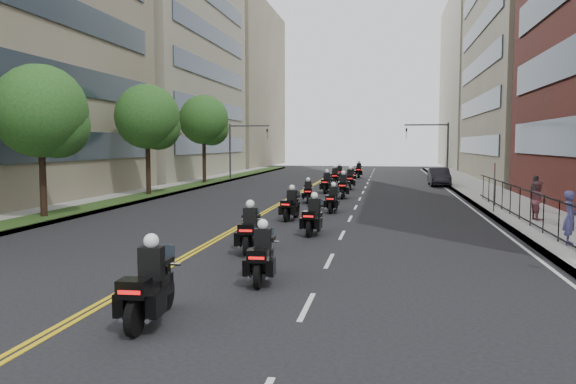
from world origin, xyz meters
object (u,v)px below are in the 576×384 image
motorcycle_10 (335,177)px  motorcycle_5 (333,200)px  motorcycle_1 (262,257)px  motorcycle_11 (352,176)px  motorcycle_4 (291,206)px  motorcycle_8 (327,184)px  pedestrian_b (538,200)px  motorcycle_6 (308,193)px  motorcycle_13 (359,171)px  motorcycle_7 (343,187)px  pedestrian_a (570,218)px  parked_sedan (439,177)px  motorcycle_9 (350,180)px  motorcycle_12 (339,173)px  pedestrian_c (535,192)px  motorcycle_2 (250,232)px  motorcycle_0 (149,289)px  motorcycle_3 (314,218)px

motorcycle_10 → motorcycle_5: bearing=-88.2°
motorcycle_1 → motorcycle_11: 38.67m
motorcycle_4 → motorcycle_5: bearing=70.3°
motorcycle_8 → pedestrian_b: size_ratio=1.33×
motorcycle_6 → motorcycle_13: 26.36m
motorcycle_7 → motorcycle_10: size_ratio=1.05×
motorcycle_5 → pedestrian_a: size_ratio=1.16×
motorcycle_13 → motorcycle_6: bearing=-93.7°
motorcycle_6 → motorcycle_7: bearing=54.3°
motorcycle_8 → parked_sedan: bearing=47.8°
motorcycle_9 → parked_sedan: (7.35, 5.08, 0.04)m
pedestrian_b → motorcycle_11: bearing=8.8°
motorcycle_12 → motorcycle_13: motorcycle_13 is taller
motorcycle_8 → motorcycle_9: size_ratio=0.94×
motorcycle_9 → pedestrian_b: size_ratio=1.41×
motorcycle_10 → pedestrian_b: (11.37, -21.97, 0.35)m
motorcycle_8 → pedestrian_c: bearing=-34.9°
motorcycle_2 → motorcycle_11: size_ratio=1.15×
motorcycle_10 → pedestrian_a: size_ratio=1.26×
motorcycle_12 → motorcycle_2: bearing=-88.2°
motorcycle_2 → motorcycle_12: 39.06m
motorcycle_0 → motorcycle_9: motorcycle_9 is taller
motorcycle_6 → motorcycle_9: bearing=73.6°
motorcycle_1 → motorcycle_9: 30.72m
motorcycle_6 → motorcycle_13: bearing=79.5°
motorcycle_10 → motorcycle_12: size_ratio=1.09×
motorcycle_4 → motorcycle_9: motorcycle_9 is taller
pedestrian_b → motorcycle_1: bearing=129.6°
motorcycle_5 → motorcycle_9: 15.32m
motorcycle_9 → motorcycle_3: bearing=-92.3°
motorcycle_6 → pedestrian_a: 17.37m
motorcycle_5 → motorcycle_11: bearing=95.8°
motorcycle_5 → pedestrian_b: 9.96m
motorcycle_6 → motorcycle_2: bearing=-95.8°
motorcycle_1 → pedestrian_b: pedestrian_b is taller
motorcycle_10 → parked_sedan: 9.01m
motorcycle_5 → motorcycle_6: size_ratio=1.03×
motorcycle_3 → motorcycle_7: 15.27m
motorcycle_10 → motorcycle_12: bearing=88.7°
motorcycle_5 → motorcycle_6: motorcycle_5 is taller
motorcycle_7 → motorcycle_10: 11.88m
motorcycle_3 → motorcycle_6: bearing=104.3°
motorcycle_5 → parked_sedan: size_ratio=0.47×
motorcycle_10 → motorcycle_12: motorcycle_10 is taller
motorcycle_2 → motorcycle_12: bearing=84.2°
motorcycle_5 → pedestrian_a: pedestrian_a is taller
motorcycle_13 → pedestrian_b: (9.82, -33.09, 0.32)m
motorcycle_6 → parked_sedan: 18.44m
motorcycle_7 → pedestrian_a: pedestrian_a is taller
motorcycle_8 → motorcycle_13: 19.25m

